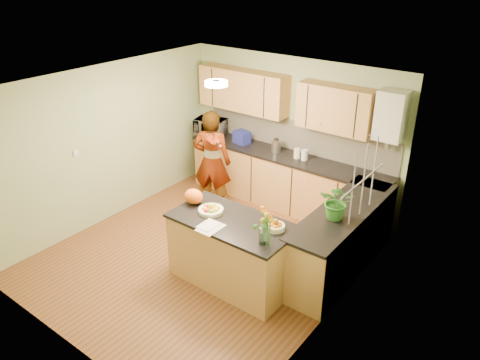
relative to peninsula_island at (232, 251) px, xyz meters
The scene contains 28 objects.
floor 0.86m from the peninsula_island, 159.47° to the left, with size 4.50×4.50×0.00m, color brown.
ceiling 2.16m from the peninsula_island, 159.47° to the left, with size 4.00×4.50×0.02m, color silver.
wall_back 2.71m from the peninsula_island, 105.16° to the left, with size 4.00×0.02×2.50m, color #8EA777.
wall_front 2.25m from the peninsula_island, 108.77° to the right, with size 4.00×0.02×2.50m, color #8EA777.
wall_left 2.80m from the peninsula_island, behind, with size 0.02×4.50×2.50m, color #8EA777.
wall_right 1.56m from the peninsula_island, 10.88° to the left, with size 0.02×4.50×2.50m, color #8EA777.
back_counter 2.28m from the peninsula_island, 104.71° to the left, with size 3.64×0.62×0.94m.
right_counter 1.50m from the peninsula_island, 47.23° to the left, with size 0.62×2.24×0.94m.
splashback 2.66m from the peninsula_island, 103.08° to the left, with size 3.60×0.02×0.52m, color beige.
upper_cabinets 2.84m from the peninsula_island, 110.10° to the left, with size 3.20×0.34×0.70m.
boiler 2.93m from the peninsula_island, 66.45° to the left, with size 0.40×0.30×0.86m.
window_right 1.90m from the peninsula_island, 33.02° to the left, with size 0.01×1.30×1.05m.
light_switch 2.81m from the peninsula_island, behind, with size 0.02×0.09×0.09m, color silver.
ceiling_lamp 2.18m from the peninsula_island, 140.76° to the left, with size 0.30×0.30×0.07m.
peninsula_island is the anchor object (origin of this frame).
fruit_dish 0.62m from the peninsula_island, behind, with size 0.33×0.33×0.11m.
orange_bowl 0.77m from the peninsula_island, 15.26° to the left, with size 0.23×0.23×0.13m.
flower_vase 1.02m from the peninsula_island, 16.70° to the right, with size 0.28×0.28×0.52m.
orange_bag 0.90m from the peninsula_island, behind, with size 0.27×0.23×0.20m, color orange.
papers 0.57m from the peninsula_island, 108.43° to the right, with size 0.24×0.33×0.01m, color white.
violinist 2.05m from the peninsula_island, 137.52° to the left, with size 0.64×0.42×1.75m, color #EDBD91.
violin 1.95m from the peninsula_island, 138.43° to the left, with size 0.67×0.27×0.13m, color #510B05, non-canonical shape.
microwave 3.18m from the peninsula_island, 135.34° to the left, with size 0.55×0.37×0.30m, color silver.
blue_box 2.73m from the peninsula_island, 124.37° to the left, with size 0.27×0.20×0.22m, color navy.
kettle 2.43m from the peninsula_island, 109.70° to the left, with size 0.16×0.16×0.29m.
jar_cream 2.30m from the peninsula_island, 99.72° to the left, with size 0.11×0.11×0.16m, color beige.
jar_white 2.30m from the peninsula_island, 96.23° to the left, with size 0.11×0.11×0.17m, color silver.
potted_plant 1.49m from the peninsula_island, 38.99° to the left, with size 0.43×0.37×0.47m, color #317727.
Camera 1 is at (3.82, -4.23, 3.95)m, focal length 35.00 mm.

